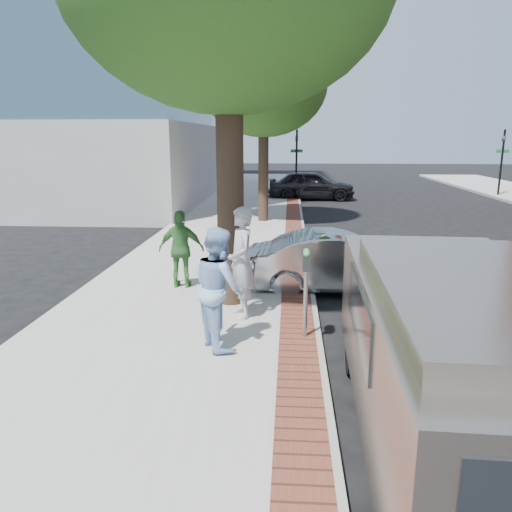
# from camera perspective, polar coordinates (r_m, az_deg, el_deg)

# --- Properties ---
(ground) EXTENTS (120.00, 120.00, 0.00)m
(ground) POSITION_cam_1_polar(r_m,az_deg,el_deg) (8.31, -0.16, -10.44)
(ground) COLOR black
(ground) RESTS_ON ground
(sidewalk) EXTENTS (5.00, 60.00, 0.15)m
(sidewalk) POSITION_cam_1_polar(r_m,az_deg,el_deg) (16.05, -3.51, 1.57)
(sidewalk) COLOR #9E9991
(sidewalk) RESTS_ON ground
(brick_strip) EXTENTS (0.60, 60.00, 0.01)m
(brick_strip) POSITION_cam_1_polar(r_m,az_deg,el_deg) (15.91, 4.38, 1.74)
(brick_strip) COLOR brown
(brick_strip) RESTS_ON sidewalk
(curb) EXTENTS (0.10, 60.00, 0.15)m
(curb) POSITION_cam_1_polar(r_m,az_deg,el_deg) (15.93, 5.63, 1.44)
(curb) COLOR gray
(curb) RESTS_ON ground
(office_base) EXTENTS (18.20, 22.20, 4.00)m
(office_base) POSITION_cam_1_polar(r_m,az_deg,el_deg) (32.56, -21.05, 10.13)
(office_base) COLOR gray
(office_base) RESTS_ON ground
(signal_near) EXTENTS (0.70, 0.15, 3.80)m
(signal_near) POSITION_cam_1_polar(r_m,az_deg,el_deg) (29.60, 4.65, 11.21)
(signal_near) COLOR black
(signal_near) RESTS_ON ground
(signal_far) EXTENTS (0.70, 0.15, 3.80)m
(signal_far) POSITION_cam_1_polar(r_m,az_deg,el_deg) (31.93, 26.30, 10.06)
(signal_far) COLOR black
(signal_far) RESTS_ON ground
(tree_far) EXTENTS (4.80, 4.80, 7.14)m
(tree_far) POSITION_cam_1_polar(r_m,az_deg,el_deg) (19.70, 0.88, 19.05)
(tree_far) COLOR black
(tree_far) RESTS_ON sidewalk
(parking_meter) EXTENTS (0.12, 0.32, 1.47)m
(parking_meter) POSITION_cam_1_polar(r_m,az_deg,el_deg) (8.04, 5.75, -2.19)
(parking_meter) COLOR gray
(parking_meter) RESTS_ON sidewalk
(person_gray) EXTENTS (0.70, 0.86, 2.03)m
(person_gray) POSITION_cam_1_polar(r_m,az_deg,el_deg) (8.97, -1.71, -0.77)
(person_gray) COLOR #A2A2A6
(person_gray) RESTS_ON sidewalk
(person_officer) EXTENTS (1.07, 1.16, 1.90)m
(person_officer) POSITION_cam_1_polar(r_m,az_deg,el_deg) (7.72, -4.26, -3.62)
(person_officer) COLOR #94BBE5
(person_officer) RESTS_ON sidewalk
(person_green) EXTENTS (0.99, 0.42, 1.69)m
(person_green) POSITION_cam_1_polar(r_m,az_deg,el_deg) (10.93, -8.52, 0.77)
(person_green) COLOR #3D7B38
(person_green) RESTS_ON sidewalk
(sedan_silver) EXTENTS (4.11, 1.58, 1.34)m
(sedan_silver) POSITION_cam_1_polar(r_m,az_deg,el_deg) (11.17, 9.72, -0.73)
(sedan_silver) COLOR #A7AAAE
(sedan_silver) RESTS_ON ground
(bg_car) EXTENTS (4.76, 1.94, 1.62)m
(bg_car) POSITION_cam_1_polar(r_m,az_deg,el_deg) (27.89, 6.34, 8.07)
(bg_car) COLOR black
(bg_car) RESTS_ON ground
(van) EXTENTS (2.32, 5.64, 2.05)m
(van) POSITION_cam_1_polar(r_m,az_deg,el_deg) (5.96, 22.01, -9.65)
(van) COLOR gray
(van) RESTS_ON ground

